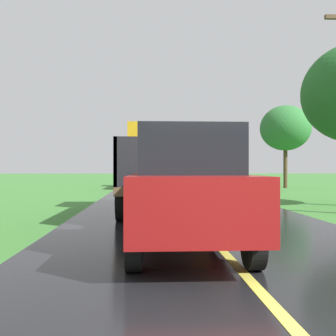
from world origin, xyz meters
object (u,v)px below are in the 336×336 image
at_px(roadside_tree_mid_right, 285,128).
at_px(following_car, 185,188).
at_px(banana_truck_far, 150,167).
at_px(banana_truck_near, 161,166).

xyz_separation_m(roadside_tree_mid_right, following_car, (-9.16, -20.68, -3.15)).
height_order(banana_truck_far, following_car, banana_truck_far).
relative_size(banana_truck_near, roadside_tree_mid_right, 1.00).
xyz_separation_m(banana_truck_far, following_car, (0.43, -21.69, -0.40)).
distance_m(banana_truck_far, following_car, 21.70).
relative_size(roadside_tree_mid_right, following_car, 1.42).
bearing_deg(banana_truck_far, following_car, -88.87).
bearing_deg(banana_truck_far, roadside_tree_mid_right, -5.97).
bearing_deg(following_car, roadside_tree_mid_right, 66.10).
bearing_deg(banana_truck_far, banana_truck_near, -89.05).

